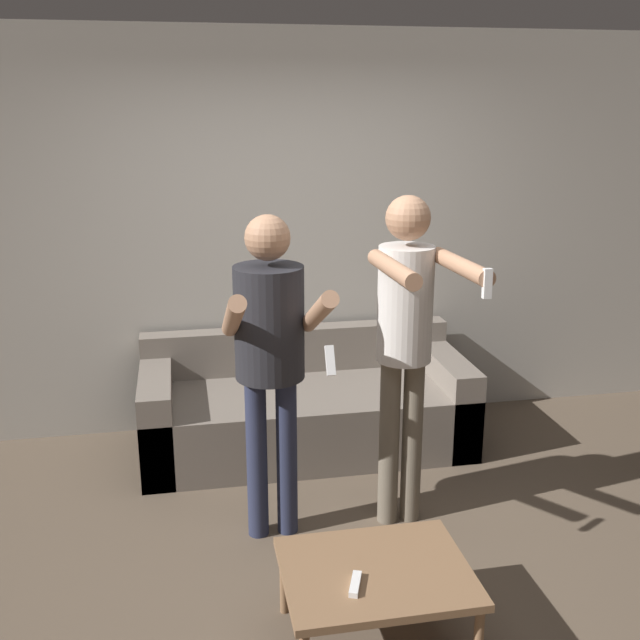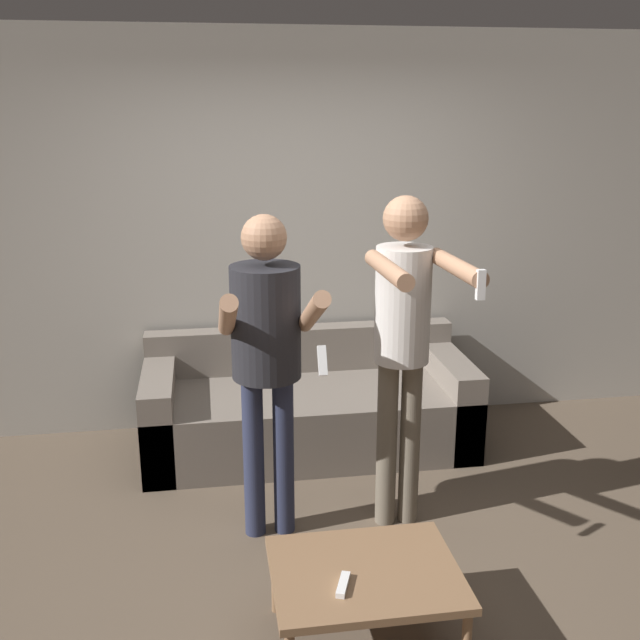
{
  "view_description": "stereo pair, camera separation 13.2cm",
  "coord_description": "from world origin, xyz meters",
  "px_view_note": "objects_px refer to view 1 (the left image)",
  "views": [
    {
      "loc": [
        -0.72,
        -3.09,
        2.25
      ],
      "look_at": [
        0.05,
        0.93,
        1.03
      ],
      "focal_mm": 42.0,
      "sensor_mm": 36.0,
      "label": 1
    },
    {
      "loc": [
        -0.59,
        -3.12,
        2.25
      ],
      "look_at": [
        0.05,
        0.93,
        1.03
      ],
      "focal_mm": 42.0,
      "sensor_mm": 36.0,
      "label": 2
    }
  ],
  "objects_px": {
    "couch": "(305,409)",
    "coffee_table": "(376,576)",
    "person_standing_left": "(270,341)",
    "remote_on_table": "(355,584)",
    "person_standing_right": "(406,327)"
  },
  "relations": [
    {
      "from": "couch",
      "to": "coffee_table",
      "type": "distance_m",
      "value": 1.94
    },
    {
      "from": "person_standing_left",
      "to": "coffee_table",
      "type": "xyz_separation_m",
      "value": [
        0.32,
        -0.91,
        -0.76
      ]
    },
    {
      "from": "coffee_table",
      "to": "remote_on_table",
      "type": "relative_size",
      "value": 5.12
    },
    {
      "from": "person_standing_left",
      "to": "person_standing_right",
      "type": "xyz_separation_m",
      "value": [
        0.7,
        -0.01,
        0.04
      ]
    },
    {
      "from": "couch",
      "to": "person_standing_right",
      "type": "xyz_separation_m",
      "value": [
        0.35,
        -1.04,
        0.87
      ]
    },
    {
      "from": "person_standing_left",
      "to": "coffee_table",
      "type": "distance_m",
      "value": 1.23
    },
    {
      "from": "person_standing_right",
      "to": "remote_on_table",
      "type": "distance_m",
      "value": 1.35
    },
    {
      "from": "person_standing_left",
      "to": "person_standing_right",
      "type": "bearing_deg",
      "value": -0.65
    },
    {
      "from": "person_standing_left",
      "to": "remote_on_table",
      "type": "bearing_deg",
      "value": -78.66
    },
    {
      "from": "person_standing_right",
      "to": "couch",
      "type": "bearing_deg",
      "value": 108.67
    },
    {
      "from": "person_standing_right",
      "to": "coffee_table",
      "type": "relative_size",
      "value": 2.29
    },
    {
      "from": "couch",
      "to": "remote_on_table",
      "type": "xyz_separation_m",
      "value": [
        -0.15,
        -2.04,
        0.12
      ]
    },
    {
      "from": "person_standing_left",
      "to": "remote_on_table",
      "type": "relative_size",
      "value": 11.22
    },
    {
      "from": "remote_on_table",
      "to": "person_standing_left",
      "type": "bearing_deg",
      "value": 101.34
    },
    {
      "from": "couch",
      "to": "coffee_table",
      "type": "relative_size",
      "value": 2.71
    }
  ]
}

